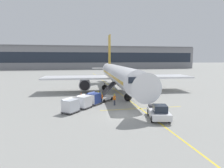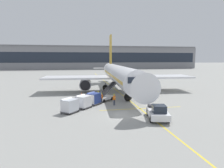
% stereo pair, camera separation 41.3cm
% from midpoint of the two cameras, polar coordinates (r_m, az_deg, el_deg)
% --- Properties ---
extents(ground_plane, '(600.00, 600.00, 0.00)m').
position_cam_midpoint_polar(ground_plane, '(24.56, 2.76, -9.20)').
color(ground_plane, gray).
extents(parked_airplane, '(32.14, 41.90, 13.96)m').
position_cam_midpoint_polar(parked_airplane, '(42.29, 1.53, 2.70)').
color(parked_airplane, white).
rests_on(parked_airplane, ground).
extents(belt_loader, '(4.55, 4.74, 2.98)m').
position_cam_midpoint_polar(belt_loader, '(32.92, -2.47, -3.38)').
color(belt_loader, silver).
rests_on(belt_loader, ground).
extents(baggage_cart_lead, '(2.51, 2.61, 1.91)m').
position_cam_midpoint_polar(baggage_cart_lead, '(30.09, -5.75, -4.17)').
color(baggage_cart_lead, '#515156').
rests_on(baggage_cart_lead, ground).
extents(baggage_cart_second, '(2.51, 2.61, 1.91)m').
position_cam_midpoint_polar(baggage_cart_second, '(28.07, -8.71, -5.06)').
color(baggage_cart_second, '#515156').
rests_on(baggage_cart_second, ground).
extents(baggage_cart_third, '(2.51, 2.61, 1.91)m').
position_cam_midpoint_polar(baggage_cart_third, '(26.06, -12.60, -6.13)').
color(baggage_cart_third, '#515156').
rests_on(baggage_cart_third, ground).
extents(pushback_tug, '(3.04, 4.76, 1.83)m').
position_cam_midpoint_polar(pushback_tug, '(23.61, 12.99, -7.99)').
color(pushback_tug, silver).
rests_on(pushback_tug, ground).
extents(ground_crew_by_loader, '(0.45, 0.43, 1.74)m').
position_cam_midpoint_polar(ground_crew_by_loader, '(29.57, 0.33, -4.34)').
color(ground_crew_by_loader, '#333847').
rests_on(ground_crew_by_loader, ground).
extents(ground_crew_by_carts, '(0.50, 0.40, 1.74)m').
position_cam_midpoint_polar(ground_crew_by_carts, '(31.79, -4.41, -3.53)').
color(ground_crew_by_carts, '#514C42').
rests_on(ground_crew_by_carts, ground).
extents(ground_crew_marshaller, '(0.48, 0.41, 1.74)m').
position_cam_midpoint_polar(ground_crew_marshaller, '(30.63, -3.53, -3.94)').
color(ground_crew_marshaller, '#333847').
rests_on(ground_crew_marshaller, ground).
extents(safety_cone_engine_keepout, '(0.68, 0.68, 0.77)m').
position_cam_midpoint_polar(safety_cone_engine_keepout, '(36.64, -6.27, -3.09)').
color(safety_cone_engine_keepout, black).
rests_on(safety_cone_engine_keepout, ground).
extents(safety_cone_wingtip, '(0.58, 0.58, 0.66)m').
position_cam_midpoint_polar(safety_cone_wingtip, '(37.81, -9.30, -2.90)').
color(safety_cone_wingtip, black).
rests_on(safety_cone_wingtip, ground).
extents(apron_guidance_line_lead_in, '(0.20, 110.00, 0.01)m').
position_cam_midpoint_polar(apron_guidance_line_lead_in, '(41.95, 1.35, -2.22)').
color(apron_guidance_line_lead_in, yellow).
rests_on(apron_guidance_line_lead_in, ground).
extents(apron_guidance_line_stop_bar, '(12.00, 0.20, 0.01)m').
position_cam_midpoint_polar(apron_guidance_line_stop_bar, '(28.20, 8.29, -7.07)').
color(apron_guidance_line_stop_bar, yellow).
rests_on(apron_guidance_line_stop_bar, ground).
extents(terminal_building, '(135.14, 18.16, 15.62)m').
position_cam_midpoint_polar(terminal_building, '(140.75, -3.53, 7.69)').
color(terminal_building, gray).
rests_on(terminal_building, ground).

